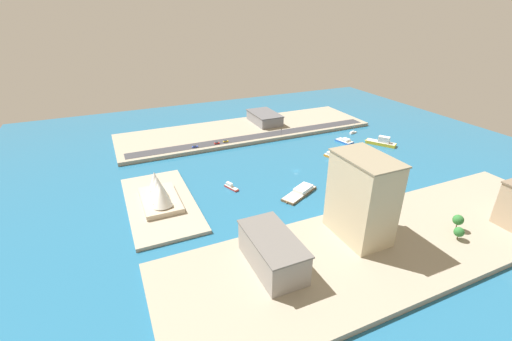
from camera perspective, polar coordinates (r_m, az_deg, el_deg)
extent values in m
plane|color=#23668E|center=(257.96, 6.65, -0.06)|extent=(440.00, 440.00, 0.00)
cube|color=#9E937F|center=(192.85, 21.58, -11.11)|extent=(70.00, 240.00, 3.04)
cube|color=#9E937F|center=(337.60, -1.68, 6.69)|extent=(70.00, 240.00, 3.04)
cube|color=#A89E89|center=(221.32, -15.43, -5.24)|extent=(82.75, 39.26, 2.00)
cube|color=#38383D|center=(315.95, 0.03, 5.65)|extent=(12.60, 228.00, 0.15)
cube|color=#2D8C4C|center=(256.18, 20.50, -1.51)|extent=(21.72, 10.56, 2.50)
cone|color=#2D8C4C|center=(262.14, 18.65, -0.58)|extent=(2.53, 2.53, 2.25)
cube|color=white|center=(253.62, 20.94, -0.89)|extent=(9.31, 7.45, 5.24)
cube|color=beige|center=(255.62, 20.54, -1.25)|extent=(20.85, 10.13, 0.10)
cube|color=white|center=(345.40, 15.70, 6.00)|extent=(4.28, 8.83, 1.10)
cone|color=white|center=(348.89, 16.16, 6.14)|extent=(1.19, 1.19, 0.99)
cube|color=white|center=(344.17, 15.61, 6.15)|extent=(2.70, 4.24, 1.29)
cube|color=beige|center=(345.21, 15.71, 6.09)|extent=(4.11, 8.48, 0.10)
cylinder|color=silver|center=(344.24, 15.83, 6.75)|extent=(0.24, 0.24, 8.32)
cube|color=red|center=(232.21, -4.07, -2.85)|extent=(11.99, 6.88, 1.27)
cone|color=red|center=(228.08, -3.06, -3.38)|extent=(1.46, 1.46, 1.14)
cube|color=white|center=(232.72, -4.40, -2.29)|extent=(5.37, 3.67, 2.31)
cube|color=beige|center=(231.89, -4.07, -2.70)|extent=(11.51, 6.60, 0.10)
cube|color=orange|center=(285.71, 12.14, 2.35)|extent=(10.88, 7.51, 1.83)
cone|color=orange|center=(282.85, 13.02, 2.02)|extent=(2.06, 2.06, 1.65)
cube|color=white|center=(285.36, 12.05, 2.78)|extent=(4.91, 4.57, 2.32)
cube|color=beige|center=(285.34, 12.16, 2.53)|extent=(10.45, 7.21, 0.10)
cube|color=yellow|center=(323.62, 19.86, 4.25)|extent=(24.97, 20.00, 2.71)
cone|color=yellow|center=(326.29, 17.61, 4.75)|extent=(3.38, 3.38, 2.44)
cube|color=white|center=(321.91, 20.33, 4.81)|extent=(10.46, 9.22, 5.20)
cube|color=beige|center=(323.15, 19.89, 4.48)|extent=(23.97, 19.20, 0.10)
cube|color=brown|center=(226.10, 7.13, -3.79)|extent=(21.24, 29.68, 1.57)
cone|color=brown|center=(215.23, 5.03, -5.32)|extent=(1.90, 1.90, 1.41)
cube|color=white|center=(228.83, 7.79, -2.93)|extent=(12.86, 15.39, 2.13)
cube|color=beige|center=(225.70, 7.14, -3.61)|extent=(20.39, 28.49, 0.10)
cube|color=#1E284C|center=(259.15, 13.53, -0.33)|extent=(11.82, 6.03, 1.50)
cone|color=#1E284C|center=(263.99, 12.97, 0.23)|extent=(1.58, 1.58, 1.35)
cube|color=white|center=(256.74, 13.76, -0.13)|extent=(6.04, 4.15, 2.38)
cube|color=beige|center=(258.81, 13.55, -0.17)|extent=(11.35, 5.79, 0.10)
cube|color=blue|center=(320.36, 14.34, 4.68)|extent=(16.81, 11.29, 1.63)
cone|color=blue|center=(325.02, 13.23, 5.11)|extent=(1.77, 1.77, 1.47)
cube|color=white|center=(318.98, 14.57, 4.92)|extent=(7.39, 6.96, 2.04)
cube|color=beige|center=(320.07, 14.36, 4.82)|extent=(16.14, 10.84, 0.10)
cube|color=#C6B793|center=(179.55, 17.01, -4.43)|extent=(31.83, 20.35, 43.11)
cube|color=gray|center=(170.05, 17.95, 2.00)|extent=(33.11, 21.17, 0.80)
cube|color=gray|center=(353.15, 1.41, 8.62)|extent=(38.79, 22.93, 9.49)
cube|color=#59595C|center=(351.68, 1.42, 9.42)|extent=(40.34, 23.85, 0.80)
cube|color=gray|center=(160.13, 2.72, -13.31)|extent=(36.43, 18.51, 15.10)
cube|color=slate|center=(155.26, 2.79, -11.02)|extent=(37.89, 19.25, 0.80)
cylinder|color=black|center=(304.29, -4.76, 4.84)|extent=(0.27, 0.65, 0.64)
cylinder|color=black|center=(302.88, -4.67, 4.74)|extent=(0.27, 0.65, 0.64)
cylinder|color=black|center=(303.43, -5.34, 4.76)|extent=(0.27, 0.65, 0.64)
cylinder|color=black|center=(302.02, -5.25, 4.66)|extent=(0.27, 0.65, 0.64)
cube|color=yellow|center=(303.05, -5.01, 4.80)|extent=(1.94, 4.64, 0.78)
cube|color=#262D38|center=(302.75, -5.05, 4.91)|extent=(1.66, 2.62, 0.57)
cylinder|color=black|center=(300.91, -6.22, 4.53)|extent=(0.28, 0.65, 0.64)
cylinder|color=black|center=(299.31, -6.13, 4.42)|extent=(0.28, 0.65, 0.64)
cylinder|color=black|center=(300.14, -6.81, 4.44)|extent=(0.28, 0.65, 0.64)
cylinder|color=black|center=(298.54, -6.72, 4.33)|extent=(0.28, 0.65, 0.64)
cube|color=red|center=(299.60, -6.47, 4.49)|extent=(2.16, 4.65, 0.88)
cube|color=#262D38|center=(299.28, -6.52, 4.62)|extent=(1.84, 2.63, 0.62)
cylinder|color=black|center=(295.83, -9.73, 3.93)|extent=(0.27, 0.65, 0.64)
cylinder|color=black|center=(294.43, -9.66, 3.83)|extent=(0.27, 0.65, 0.64)
cylinder|color=black|center=(295.21, -10.38, 3.83)|extent=(0.27, 0.65, 0.64)
cylinder|color=black|center=(293.80, -10.31, 3.73)|extent=(0.27, 0.65, 0.64)
cube|color=blue|center=(294.69, -10.03, 3.89)|extent=(1.92, 4.93, 0.86)
cube|color=#262D38|center=(294.39, -10.08, 4.00)|extent=(1.63, 2.78, 0.54)
cylinder|color=black|center=(318.07, 4.17, 6.24)|extent=(0.18, 0.18, 5.50)
cube|color=black|center=(317.01, 4.19, 6.79)|extent=(0.36, 0.36, 1.00)
sphere|color=red|center=(316.90, 4.19, 6.85)|extent=(0.24, 0.24, 0.24)
sphere|color=yellow|center=(317.01, 4.19, 6.79)|extent=(0.24, 0.24, 0.24)
sphere|color=green|center=(317.12, 4.19, 6.73)|extent=(0.24, 0.24, 0.24)
cube|color=#BCAD93|center=(220.09, -15.51, -4.68)|extent=(37.49, 21.63, 3.00)
cone|color=white|center=(207.68, -15.29, -4.05)|extent=(13.04, 11.49, 14.26)
cone|color=white|center=(213.85, -15.59, -3.35)|extent=(12.76, 11.14, 13.30)
cone|color=white|center=(219.14, -15.90, -2.49)|extent=(12.15, 10.92, 13.92)
cone|color=white|center=(227.98, -16.28, -1.60)|extent=(10.74, 9.31, 12.61)
cylinder|color=brown|center=(213.86, 30.11, -7.99)|extent=(0.50, 0.50, 4.06)
sphere|color=#2D7233|center=(211.79, 30.36, -7.03)|extent=(5.52, 5.52, 5.52)
cylinder|color=brown|center=(206.62, 30.25, -9.48)|extent=(0.50, 0.50, 2.54)
sphere|color=#2D7233|center=(204.93, 30.46, -8.72)|extent=(5.04, 5.04, 5.04)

